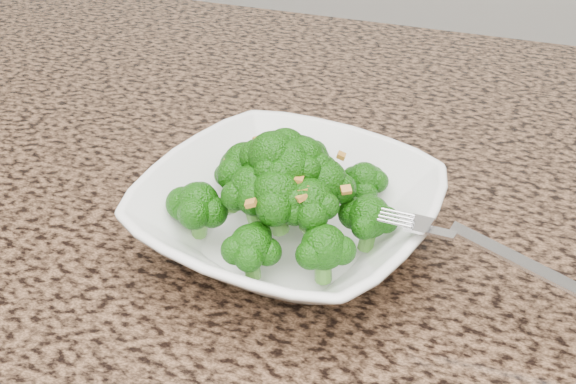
% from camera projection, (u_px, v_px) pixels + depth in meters
% --- Properties ---
extents(granite_counter, '(1.64, 1.04, 0.03)m').
position_uv_depth(granite_counter, '(150.00, 240.00, 0.61)').
color(granite_counter, brown).
rests_on(granite_counter, cabinet).
extents(bowl, '(0.27, 0.27, 0.06)m').
position_uv_depth(bowl, '(288.00, 215.00, 0.57)').
color(bowl, white).
rests_on(bowl, granite_counter).
extents(broccoli_pile, '(0.20, 0.20, 0.06)m').
position_uv_depth(broccoli_pile, '(288.00, 150.00, 0.54)').
color(broccoli_pile, '#16580A').
rests_on(broccoli_pile, bowl).
extents(garlic_topping, '(0.12, 0.12, 0.01)m').
position_uv_depth(garlic_topping, '(288.00, 108.00, 0.52)').
color(garlic_topping, '#C68630').
rests_on(garlic_topping, broccoli_pile).
extents(fork, '(0.16, 0.06, 0.01)m').
position_uv_depth(fork, '(447.00, 235.00, 0.50)').
color(fork, silver).
rests_on(fork, bowl).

